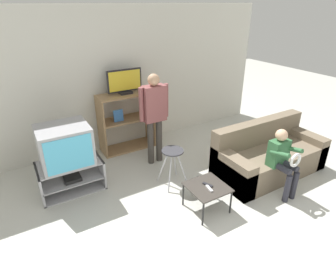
% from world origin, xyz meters
% --- Properties ---
extents(wall_back, '(6.40, 0.06, 2.60)m').
position_xyz_m(wall_back, '(0.00, 3.57, 1.30)').
color(wall_back, silver).
rests_on(wall_back, ground_plane).
extents(tv_stand, '(0.91, 0.56, 0.46)m').
position_xyz_m(tv_stand, '(-1.25, 2.48, 0.23)').
color(tv_stand, '#A8A8AD').
rests_on(tv_stand, ground_plane).
extents(television_main, '(0.71, 0.64, 0.58)m').
position_xyz_m(television_main, '(-1.26, 2.49, 0.75)').
color(television_main, '#9E9EA3').
rests_on(television_main, tv_stand).
extents(media_shelf, '(1.02, 0.42, 1.10)m').
position_xyz_m(media_shelf, '(0.01, 3.28, 0.56)').
color(media_shelf, '#9E7A51').
rests_on(media_shelf, ground_plane).
extents(television_flat, '(0.64, 0.20, 0.44)m').
position_xyz_m(television_flat, '(0.03, 3.30, 1.31)').
color(television_flat, black).
rests_on(television_flat, media_shelf).
extents(folding_stool, '(0.38, 0.37, 0.60)m').
position_xyz_m(folding_stool, '(0.15, 1.83, 0.48)').
color(folding_stool, '#B7B7BC').
rests_on(folding_stool, ground_plane).
extents(snack_table, '(0.51, 0.51, 0.38)m').
position_xyz_m(snack_table, '(0.24, 1.08, 0.34)').
color(snack_table, '#38332D').
rests_on(snack_table, ground_plane).
extents(remote_control_black, '(0.09, 0.15, 0.02)m').
position_xyz_m(remote_control_black, '(0.26, 1.10, 0.39)').
color(remote_control_black, '#232328').
rests_on(remote_control_black, snack_table).
extents(remote_control_white, '(0.06, 0.15, 0.02)m').
position_xyz_m(remote_control_white, '(0.22, 1.02, 0.39)').
color(remote_control_white, silver).
rests_on(remote_control_white, snack_table).
extents(couch, '(1.87, 0.82, 0.83)m').
position_xyz_m(couch, '(1.70, 1.34, 0.29)').
color(couch, '#756651').
rests_on(couch, ground_plane).
extents(person_standing_adult, '(0.53, 0.20, 1.59)m').
position_xyz_m(person_standing_adult, '(0.23, 2.56, 0.96)').
color(person_standing_adult, '#3D3833').
rests_on(person_standing_adult, ground_plane).
extents(person_seated_child, '(0.33, 0.43, 1.00)m').
position_xyz_m(person_seated_child, '(1.40, 0.86, 0.59)').
color(person_seated_child, '#2D2D38').
rests_on(person_seated_child, ground_plane).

